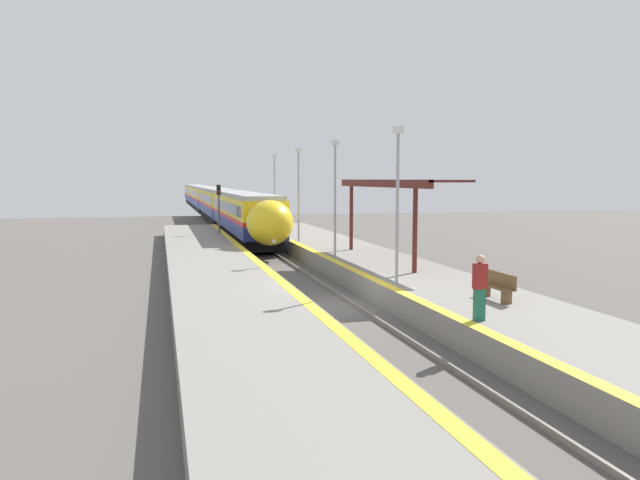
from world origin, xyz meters
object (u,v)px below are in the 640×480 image
at_px(lamppost_far, 299,189).
at_px(railway_signal, 219,208).
at_px(train, 211,200).
at_px(person_waiting, 480,286).
at_px(platform_bench, 498,285).
at_px(lamppost_farthest, 275,187).
at_px(lamppost_near, 397,195).
at_px(lamppost_mid, 335,191).

bearing_deg(lamppost_far, railway_signal, 122.77).
height_order(train, person_waiting, train).
distance_m(platform_bench, lamppost_farthest, 28.99).
xyz_separation_m(lamppost_far, lamppost_farthest, (0.00, 8.37, 0.00)).
height_order(person_waiting, lamppost_near, lamppost_near).
distance_m(platform_bench, lamppost_far, 20.71).
bearing_deg(lamppost_farthest, railway_signal, -159.46).
bearing_deg(lamppost_mid, railway_signal, 106.02).
xyz_separation_m(platform_bench, lamppost_mid, (-2.03, 12.05, 2.80)).
bearing_deg(lamppost_far, lamppost_near, -90.00).
xyz_separation_m(platform_bench, lamppost_near, (-2.03, 3.69, 2.80)).
height_order(railway_signal, lamppost_near, lamppost_near).
height_order(platform_bench, lamppost_far, lamppost_far).
bearing_deg(lamppost_farthest, train, 93.88).
bearing_deg(train, railway_signal, -93.52).
bearing_deg(lamppost_far, train, 93.10).
height_order(railway_signal, lamppost_far, lamppost_far).
bearing_deg(platform_bench, lamppost_farthest, 94.03).
bearing_deg(railway_signal, platform_bench, -76.80).
xyz_separation_m(lamppost_near, lamppost_farthest, (0.00, 25.10, 0.00)).
relative_size(train, lamppost_far, 15.64).
bearing_deg(train, lamppost_near, -87.80).
bearing_deg(lamppost_mid, lamppost_far, 90.00).
bearing_deg(railway_signal, lamppost_far, -57.23).
distance_m(train, platform_bench, 61.71).
bearing_deg(person_waiting, lamppost_mid, 90.00).
distance_m(platform_bench, lamppost_mid, 12.54).
bearing_deg(lamppost_farthest, lamppost_far, -90.00).
distance_m(person_waiting, railway_signal, 29.97).
bearing_deg(platform_bench, train, 93.95).
distance_m(person_waiting, lamppost_farthest, 31.35).
bearing_deg(lamppost_near, train, 92.20).
xyz_separation_m(railway_signal, lamppost_mid, (4.34, -15.11, 1.49)).
relative_size(train, lamppost_near, 15.64).
bearing_deg(platform_bench, lamppost_far, 95.68).
xyz_separation_m(railway_signal, lamppost_near, (4.34, -23.47, 1.49)).
bearing_deg(train, platform_bench, -86.05).
height_order(lamppost_mid, lamppost_farthest, same).
relative_size(train, railway_signal, 20.83).
relative_size(railway_signal, lamppost_near, 0.75).
relative_size(person_waiting, railway_signal, 0.42).
height_order(lamppost_near, lamppost_farthest, same).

